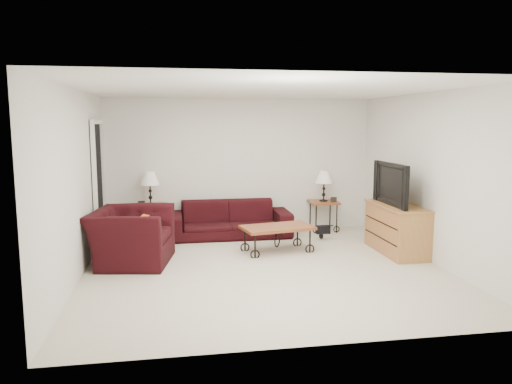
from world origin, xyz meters
TOP-DOWN VIEW (x-y plane):
  - ground at (0.00, 0.00)m, footprint 5.00×5.00m
  - wall_back at (0.00, 2.50)m, footprint 5.00×0.02m
  - wall_front at (0.00, -2.50)m, footprint 5.00×0.02m
  - wall_left at (-2.50, 0.00)m, footprint 0.02×5.00m
  - wall_right at (2.50, 0.00)m, footprint 0.02×5.00m
  - ceiling at (0.00, 0.00)m, footprint 5.00×5.00m
  - doorway at (-2.47, 1.65)m, footprint 0.08×0.94m
  - sofa at (-0.27, 2.02)m, footprint 2.21×0.86m
  - side_table_left at (-1.66, 2.20)m, footprint 0.59×0.59m
  - side_table_right at (1.56, 2.20)m, footprint 0.54×0.54m
  - lamp_left at (-1.66, 2.20)m, footprint 0.36×0.36m
  - lamp_right at (1.56, 2.20)m, footprint 0.34×0.34m
  - photo_frame_left at (-1.81, 2.05)m, footprint 0.12×0.03m
  - photo_frame_right at (1.71, 2.05)m, footprint 0.12×0.04m
  - coffee_table at (0.37, 0.85)m, footprint 1.21×0.81m
  - armchair at (-1.88, 0.59)m, footprint 1.27×1.40m
  - throw_pillow at (-1.72, 0.54)m, footprint 0.16×0.37m
  - tv_stand at (2.23, 0.49)m, footprint 0.54×1.29m
  - television at (2.21, 0.49)m, footprint 0.15×1.15m
  - backpack at (1.33, 1.58)m, footprint 0.39×0.30m

SIDE VIEW (x-z plane):
  - ground at x=0.00m, z-range 0.00..0.00m
  - coffee_table at x=0.37m, z-range 0.00..0.42m
  - backpack at x=1.33m, z-range 0.00..0.48m
  - side_table_right at x=1.56m, z-range 0.00..0.58m
  - side_table_left at x=-1.66m, z-range 0.00..0.60m
  - sofa at x=-0.27m, z-range 0.00..0.65m
  - tv_stand at x=2.23m, z-range 0.00..0.77m
  - armchair at x=-1.88m, z-range 0.00..0.80m
  - throw_pillow at x=-1.72m, z-range 0.34..0.70m
  - photo_frame_right at x=1.71m, z-range 0.58..0.67m
  - photo_frame_left at x=-1.81m, z-range 0.60..0.70m
  - lamp_right at x=1.56m, z-range 0.58..1.16m
  - lamp_left at x=-1.66m, z-range 0.60..1.20m
  - doorway at x=-2.47m, z-range 0.00..2.04m
  - television at x=2.21m, z-range 0.77..1.44m
  - wall_back at x=0.00m, z-range 0.00..2.50m
  - wall_front at x=0.00m, z-range 0.00..2.50m
  - wall_left at x=-2.50m, z-range 0.00..2.50m
  - wall_right at x=2.50m, z-range 0.00..2.50m
  - ceiling at x=0.00m, z-range 2.50..2.50m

